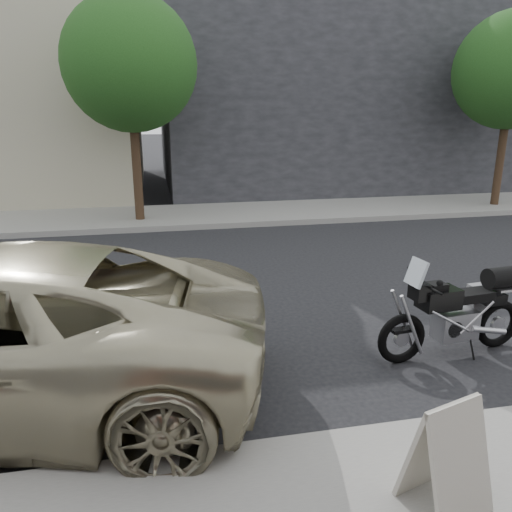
# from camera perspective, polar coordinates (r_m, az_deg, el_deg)

# --- Properties ---
(ground) EXTENTS (120.00, 120.00, 0.00)m
(ground) POSITION_cam_1_polar(r_m,az_deg,el_deg) (8.52, 0.01, -4.47)
(ground) COLOR black
(ground) RESTS_ON ground
(far_sidewalk) EXTENTS (44.00, 3.00, 0.15)m
(far_sidewalk) POSITION_cam_1_polar(r_m,az_deg,el_deg) (14.69, -5.21, 4.69)
(far_sidewalk) COLOR gray
(far_sidewalk) RESTS_ON ground
(far_building_dark) EXTENTS (16.00, 11.00, 7.00)m
(far_building_dark) POSITION_cam_1_polar(r_m,az_deg,el_deg) (22.98, 10.74, 17.27)
(far_building_dark) COLOR #242428
(far_building_dark) RESTS_ON ground
(street_tree_left) EXTENTS (3.40, 3.40, 5.70)m
(street_tree_left) POSITION_cam_1_polar(r_m,az_deg,el_deg) (17.45, 27.24, 18.30)
(street_tree_left) COLOR #3A281A
(street_tree_left) RESTS_ON far_sidewalk
(street_tree_mid) EXTENTS (3.40, 3.40, 5.70)m
(street_tree_mid) POSITION_cam_1_polar(r_m,az_deg,el_deg) (13.85, -14.21, 20.49)
(street_tree_mid) COLOR #3A281A
(street_tree_mid) RESTS_ON far_sidewalk
(motorcycle) EXTENTS (2.11, 0.81, 1.34)m
(motorcycle) POSITION_cam_1_polar(r_m,az_deg,el_deg) (6.90, 22.42, -5.79)
(motorcycle) COLOR black
(motorcycle) RESTS_ON ground
(sandwich_sign) EXTENTS (0.66, 0.63, 0.87)m
(sandwich_sign) POSITION_cam_1_polar(r_m,az_deg,el_deg) (4.21, 21.04, -20.41)
(sandwich_sign) COLOR beige
(sandwich_sign) RESTS_ON near_sidewalk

